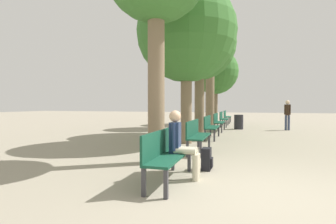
{
  "coord_description": "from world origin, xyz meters",
  "views": [
    {
      "loc": [
        -0.24,
        -4.12,
        1.36
      ],
      "look_at": [
        -2.68,
        4.1,
        1.1
      ],
      "focal_mm": 28.0,
      "sensor_mm": 36.0,
      "label": 1
    }
  ],
  "objects_px": {
    "bench_row_0": "(165,151)",
    "tree_row_4": "(215,72)",
    "bench_row_5": "(226,116)",
    "person_seated": "(181,142)",
    "backpack": "(207,159)",
    "tree_row_1": "(186,33)",
    "trash_bin": "(239,122)",
    "bench_row_3": "(218,121)",
    "pedestrian_near": "(287,113)",
    "tree_row_2": "(200,45)",
    "bench_row_4": "(223,118)",
    "bench_row_2": "(210,125)",
    "tree_row_3": "(210,45)",
    "bench_row_1": "(196,133)"
  },
  "relations": [
    {
      "from": "tree_row_4",
      "to": "backpack",
      "type": "distance_m",
      "value": 12.92
    },
    {
      "from": "tree_row_1",
      "to": "tree_row_4",
      "type": "distance_m",
      "value": 8.91
    },
    {
      "from": "bench_row_4",
      "to": "tree_row_1",
      "type": "xyz_separation_m",
      "value": [
        -0.64,
        -7.45,
        3.29
      ]
    },
    {
      "from": "bench_row_0",
      "to": "tree_row_4",
      "type": "bearing_deg",
      "value": 92.73
    },
    {
      "from": "tree_row_1",
      "to": "trash_bin",
      "type": "bearing_deg",
      "value": 74.47
    },
    {
      "from": "bench_row_3",
      "to": "tree_row_4",
      "type": "distance_m",
      "value": 5.41
    },
    {
      "from": "bench_row_0",
      "to": "tree_row_4",
      "type": "relative_size",
      "value": 0.33
    },
    {
      "from": "tree_row_3",
      "to": "tree_row_4",
      "type": "relative_size",
      "value": 1.23
    },
    {
      "from": "bench_row_3",
      "to": "pedestrian_near",
      "type": "bearing_deg",
      "value": 23.28
    },
    {
      "from": "tree_row_4",
      "to": "person_seated",
      "type": "height_order",
      "value": "tree_row_4"
    },
    {
      "from": "tree_row_4",
      "to": "person_seated",
      "type": "bearing_deg",
      "value": -86.25
    },
    {
      "from": "bench_row_1",
      "to": "person_seated",
      "type": "relative_size",
      "value": 1.36
    },
    {
      "from": "tree_row_3",
      "to": "trash_bin",
      "type": "relative_size",
      "value": 8.0
    },
    {
      "from": "trash_bin",
      "to": "bench_row_5",
      "type": "bearing_deg",
      "value": 101.99
    },
    {
      "from": "bench_row_5",
      "to": "tree_row_4",
      "type": "distance_m",
      "value": 3.44
    },
    {
      "from": "bench_row_0",
      "to": "backpack",
      "type": "distance_m",
      "value": 1.21
    },
    {
      "from": "bench_row_5",
      "to": "tree_row_4",
      "type": "relative_size",
      "value": 0.33
    },
    {
      "from": "bench_row_3",
      "to": "pedestrian_near",
      "type": "height_order",
      "value": "pedestrian_near"
    },
    {
      "from": "bench_row_4",
      "to": "backpack",
      "type": "xyz_separation_m",
      "value": [
        0.58,
        -10.98,
        -0.31
      ]
    },
    {
      "from": "bench_row_4",
      "to": "person_seated",
      "type": "bearing_deg",
      "value": -88.91
    },
    {
      "from": "tree_row_4",
      "to": "bench_row_3",
      "type": "bearing_deg",
      "value": -81.82
    },
    {
      "from": "person_seated",
      "to": "bench_row_0",
      "type": "bearing_deg",
      "value": -131.33
    },
    {
      "from": "pedestrian_near",
      "to": "bench_row_2",
      "type": "bearing_deg",
      "value": -127.47
    },
    {
      "from": "bench_row_4",
      "to": "trash_bin",
      "type": "relative_size",
      "value": 2.16
    },
    {
      "from": "person_seated",
      "to": "bench_row_4",
      "type": "bearing_deg",
      "value": 91.09
    },
    {
      "from": "bench_row_4",
      "to": "bench_row_2",
      "type": "bearing_deg",
      "value": -90.0
    },
    {
      "from": "bench_row_1",
      "to": "tree_row_3",
      "type": "xyz_separation_m",
      "value": [
        -0.64,
        7.8,
        4.23
      ]
    },
    {
      "from": "bench_row_0",
      "to": "bench_row_4",
      "type": "height_order",
      "value": "same"
    },
    {
      "from": "tree_row_2",
      "to": "person_seated",
      "type": "xyz_separation_m",
      "value": [
        0.86,
        -7.0,
        -3.33
      ]
    },
    {
      "from": "bench_row_4",
      "to": "tree_row_1",
      "type": "distance_m",
      "value": 8.17
    },
    {
      "from": "person_seated",
      "to": "trash_bin",
      "type": "relative_size",
      "value": 1.59
    },
    {
      "from": "bench_row_0",
      "to": "tree_row_2",
      "type": "distance_m",
      "value": 8.06
    },
    {
      "from": "bench_row_1",
      "to": "bench_row_3",
      "type": "height_order",
      "value": "same"
    },
    {
      "from": "bench_row_5",
      "to": "trash_bin",
      "type": "bearing_deg",
      "value": -78.01
    },
    {
      "from": "tree_row_2",
      "to": "person_seated",
      "type": "bearing_deg",
      "value": -82.96
    },
    {
      "from": "bench_row_5",
      "to": "tree_row_2",
      "type": "distance_m",
      "value": 8.51
    },
    {
      "from": "bench_row_2",
      "to": "bench_row_5",
      "type": "bearing_deg",
      "value": 90.0
    },
    {
      "from": "tree_row_4",
      "to": "trash_bin",
      "type": "xyz_separation_m",
      "value": [
        1.62,
        -3.07,
        -3.15
      ]
    },
    {
      "from": "person_seated",
      "to": "pedestrian_near",
      "type": "relative_size",
      "value": 0.8
    },
    {
      "from": "tree_row_2",
      "to": "backpack",
      "type": "xyz_separation_m",
      "value": [
        1.22,
        -6.23,
        -3.78
      ]
    },
    {
      "from": "bench_row_3",
      "to": "tree_row_1",
      "type": "bearing_deg",
      "value": -98.18
    },
    {
      "from": "bench_row_5",
      "to": "trash_bin",
      "type": "distance_m",
      "value": 4.72
    },
    {
      "from": "bench_row_0",
      "to": "tree_row_2",
      "type": "relative_size",
      "value": 0.3
    },
    {
      "from": "tree_row_4",
      "to": "pedestrian_near",
      "type": "bearing_deg",
      "value": -36.18
    },
    {
      "from": "person_seated",
      "to": "pedestrian_near",
      "type": "height_order",
      "value": "pedestrian_near"
    },
    {
      "from": "backpack",
      "to": "bench_row_5",
      "type": "bearing_deg",
      "value": 92.38
    },
    {
      "from": "person_seated",
      "to": "trash_bin",
      "type": "xyz_separation_m",
      "value": [
        0.76,
        10.12,
        -0.28
      ]
    },
    {
      "from": "bench_row_3",
      "to": "tree_row_2",
      "type": "relative_size",
      "value": 0.3
    },
    {
      "from": "tree_row_2",
      "to": "backpack",
      "type": "relative_size",
      "value": 12.42
    },
    {
      "from": "bench_row_5",
      "to": "backpack",
      "type": "distance_m",
      "value": 13.99
    }
  ]
}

